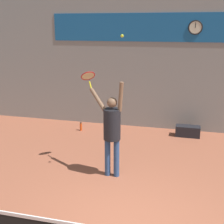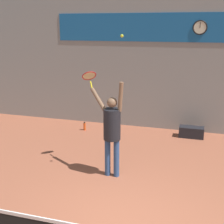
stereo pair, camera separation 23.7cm
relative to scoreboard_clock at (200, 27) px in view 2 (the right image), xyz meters
The scene contains 8 objects.
back_wall 1.21m from the scoreboard_clock, behind, with size 18.00×0.10×5.00m.
sponsor_banner 0.92m from the scoreboard_clock, behind, with size 7.37×0.02×0.87m.
scoreboard_clock is the anchor object (origin of this frame).
tennis_player 4.56m from the scoreboard_clock, 113.89° to the right, with size 0.91×0.57×2.21m.
tennis_racket 4.10m from the scoreboard_clock, 126.38° to the right, with size 0.43×0.42×0.40m.
tennis_ball 4.02m from the scoreboard_clock, 110.48° to the right, with size 0.07×0.07×0.07m.
water_bottle 4.74m from the scoreboard_clock, 165.55° to the right, with size 0.08×0.08×0.28m.
equipment_bag 3.16m from the scoreboard_clock, 91.10° to the right, with size 0.74×0.35×0.33m.
Camera 2 is at (1.17, -4.24, 3.36)m, focal length 50.00 mm.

